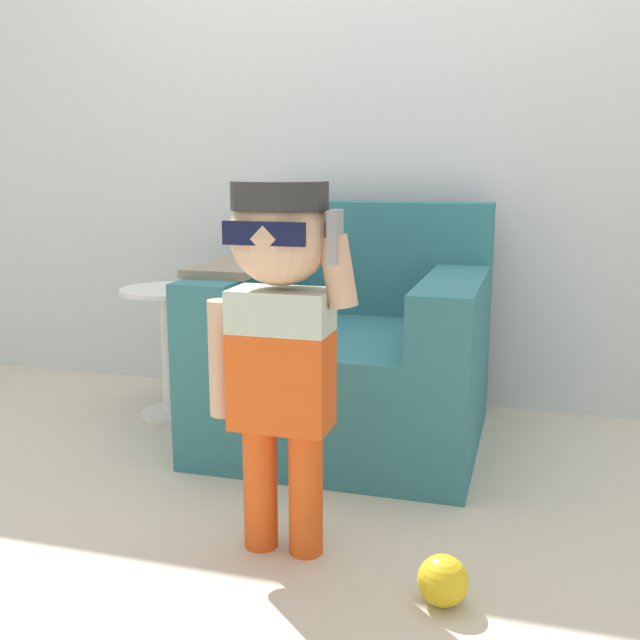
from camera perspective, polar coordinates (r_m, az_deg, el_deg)
The scene contains 6 objects.
ground_plane at distance 2.88m, azimuth -0.12°, elevation -8.97°, with size 10.00×10.00×0.00m, color beige.
wall_back at distance 3.28m, azimuth 2.91°, elevation 16.65°, with size 10.00×0.05×2.60m.
armchair at distance 2.81m, azimuth 2.20°, elevation -2.75°, with size 0.99×0.91×0.87m.
person_child at distance 1.89m, azimuth -3.05°, elevation 0.63°, with size 0.40×0.30×0.98m.
side_table at distance 3.11m, azimuth -11.39°, elevation -1.49°, with size 0.38×0.38×0.53m.
toy_ball at distance 1.88m, azimuth 9.35°, elevation -19.00°, with size 0.12×0.12×0.12m.
Camera 1 is at (0.76, -2.59, 1.02)m, focal length 42.00 mm.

